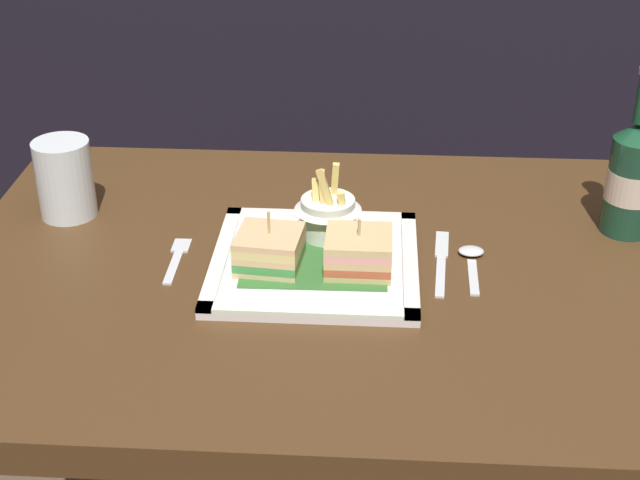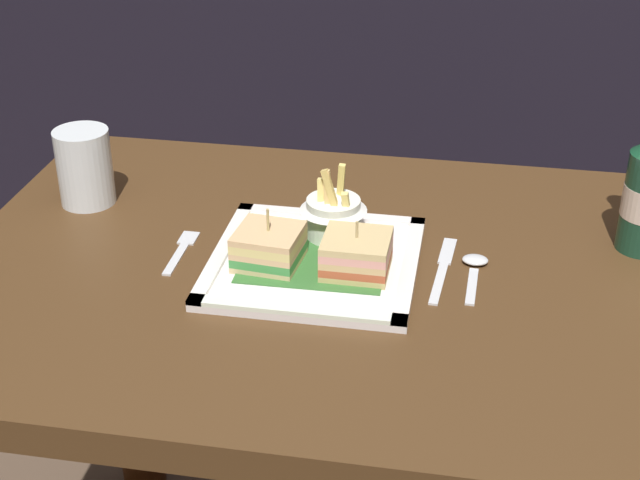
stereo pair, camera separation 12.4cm
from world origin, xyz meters
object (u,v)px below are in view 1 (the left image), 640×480
Objects in this scene: sandwich_half_left at (270,250)px; fries_cup at (331,210)px; beer_bottle at (633,175)px; water_glass at (66,184)px; square_plate at (315,263)px; spoon at (472,257)px; knife at (441,260)px; sandwich_half_right at (359,252)px; fork at (177,257)px; dining_table at (325,360)px.

fries_cup reaches higher than sandwich_half_left.
water_glass is at bearing 179.99° from beer_bottle.
sandwich_half_left is 0.12m from fries_cup.
spoon is (0.21, 0.03, -0.00)m from square_plate.
square_plate is 0.40m from water_glass.
beer_bottle reaches higher than knife.
sandwich_half_left is 1.04× the size of sandwich_half_right.
sandwich_half_right reaches higher than fork.
spoon is at bearing 17.48° from sandwich_half_right.
sandwich_half_left is at bearing -161.84° from dining_table.
fries_cup is 0.90× the size of fork.
spoon is (0.15, 0.05, -0.03)m from sandwich_half_right.
fork is at bearing -169.14° from beer_bottle.
sandwich_half_right is at bearing -158.08° from knife.
sandwich_half_right is 0.75× the size of water_glass.
spoon is at bearing 7.08° from dining_table.
knife is at bearing 9.13° from square_plate.
fries_cup is at bearing 15.94° from fork.
fries_cup is 0.20m from spoon.
water_glass reaches higher than knife.
dining_table is 9.43× the size of fries_cup.
water_glass is at bearing 161.04° from sandwich_half_right.
square_plate is 0.07m from sandwich_half_left.
sandwich_half_left is 0.24m from knife.
beer_bottle is at bearing 16.69° from square_plate.
fork is (-0.13, 0.03, -0.03)m from sandwich_half_left.
water_glass reaches higher than fork.
sandwich_half_right is at bearing -27.56° from dining_table.
sandwich_half_left is 0.84× the size of fries_cup.
sandwich_half_left is at bearing -163.24° from square_plate.
beer_bottle is 0.64m from fork.
beer_bottle is (0.38, 0.15, 0.05)m from sandwich_half_right.
dining_table is 8.45× the size of fork.
fries_cup is at bearing 168.47° from spoon.
beer_bottle reaches higher than fries_cup.
square_plate is 0.08m from fries_cup.
dining_table is 4.20× the size of beer_bottle.
knife is (0.36, 0.02, 0.00)m from fork.
fork is at bearing 178.61° from dining_table.
sandwich_half_left is at bearing -130.98° from fries_cup.
fries_cup is 0.93× the size of water_glass.
sandwich_half_left reaches higher than sandwich_half_right.
beer_bottle is (0.42, 0.13, 0.25)m from dining_table.
sandwich_half_left reaches higher than fork.
fork is (0.19, -0.12, -0.05)m from water_glass.
water_glass is (-0.39, 0.13, 0.21)m from dining_table.
square_plate is at bearing -163.31° from beer_bottle.
dining_table is 11.67× the size of sandwich_half_right.
fries_cup reaches higher than sandwich_half_right.
knife is at bearing -175.59° from spoon.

